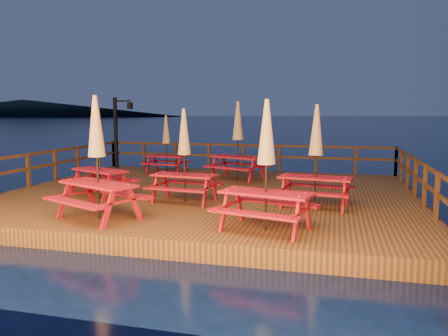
# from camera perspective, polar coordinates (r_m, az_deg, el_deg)

# --- Properties ---
(ground) EXTENTS (500.00, 500.00, 0.00)m
(ground) POSITION_cam_1_polar(r_m,az_deg,el_deg) (13.31, -1.79, -4.81)
(ground) COLOR black
(ground) RESTS_ON ground
(deck) EXTENTS (12.00, 10.00, 0.40)m
(deck) POSITION_cam_1_polar(r_m,az_deg,el_deg) (13.27, -1.79, -3.96)
(deck) COLOR #442616
(deck) RESTS_ON ground
(deck_piles) EXTENTS (11.44, 9.44, 1.40)m
(deck_piles) POSITION_cam_1_polar(r_m,az_deg,el_deg) (13.38, -1.78, -6.06)
(deck_piles) COLOR #331E10
(deck_piles) RESTS_ON ground
(railing) EXTENTS (11.80, 9.75, 1.10)m
(railing) POSITION_cam_1_polar(r_m,az_deg,el_deg) (14.82, 0.11, 1.01)
(railing) COLOR #331E10
(railing) RESTS_ON deck
(lamp_post) EXTENTS (0.85, 0.18, 3.00)m
(lamp_post) POSITION_cam_1_polar(r_m,az_deg,el_deg) (19.29, -13.56, 5.37)
(lamp_post) COLOR black
(lamp_post) RESTS_ON deck
(headland_left) EXTENTS (180.00, 84.00, 9.00)m
(headland_left) POSITION_cam_1_polar(r_m,az_deg,el_deg) (260.35, -24.74, 7.14)
(headland_left) COLOR black
(headland_left) RESTS_ON ground
(picnic_table_0) EXTENTS (2.21, 2.05, 2.54)m
(picnic_table_0) POSITION_cam_1_polar(r_m,az_deg,el_deg) (12.94, -16.01, 2.26)
(picnic_table_0) COLOR maroon
(picnic_table_0) RESTS_ON deck
(picnic_table_1) EXTENTS (1.99, 1.71, 2.59)m
(picnic_table_1) POSITION_cam_1_polar(r_m,az_deg,el_deg) (11.20, 11.91, 1.75)
(picnic_table_1) COLOR maroon
(picnic_table_1) RESTS_ON deck
(picnic_table_2) EXTENTS (2.38, 2.18, 2.77)m
(picnic_table_2) POSITION_cam_1_polar(r_m,az_deg,el_deg) (15.41, 1.82, 3.78)
(picnic_table_2) COLOR maroon
(picnic_table_2) RESTS_ON deck
(picnic_table_3) EXTENTS (2.41, 2.23, 2.77)m
(picnic_table_3) POSITION_cam_1_polar(r_m,az_deg,el_deg) (10.10, -16.27, 1.54)
(picnic_table_3) COLOR maroon
(picnic_table_3) RESTS_ON deck
(picnic_table_4) EXTENTS (2.17, 1.93, 2.66)m
(picnic_table_4) POSITION_cam_1_polar(r_m,az_deg,el_deg) (8.81, 5.54, 0.61)
(picnic_table_4) COLOR maroon
(picnic_table_4) RESTS_ON deck
(picnic_table_5) EXTENTS (1.70, 1.45, 2.27)m
(picnic_table_5) POSITION_cam_1_polar(r_m,az_deg,el_deg) (17.31, -7.54, 3.26)
(picnic_table_5) COLOR maroon
(picnic_table_5) RESTS_ON deck
(picnic_table_6) EXTENTS (1.87, 1.59, 2.49)m
(picnic_table_6) POSITION_cam_1_polar(r_m,az_deg,el_deg) (11.63, -5.21, 1.83)
(picnic_table_6) COLOR maroon
(picnic_table_6) RESTS_ON deck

